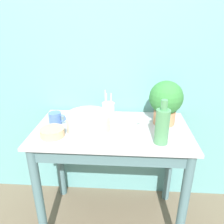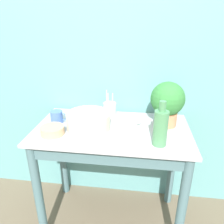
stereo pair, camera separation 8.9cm
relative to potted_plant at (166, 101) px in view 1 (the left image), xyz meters
name	(u,v)px [view 1 (the left image)]	position (x,y,z in m)	size (l,w,h in m)	color
wall_back	(115,65)	(-0.36, 0.25, 0.19)	(6.00, 0.05, 2.40)	#609E9E
counter_table	(112,154)	(-0.36, -0.12, -0.37)	(1.05, 0.59, 0.83)	slate
potted_plant	(166,101)	(0.00, 0.00, 0.00)	(0.23, 0.23, 0.31)	tan
bowl_wash_large	(88,122)	(-0.52, -0.13, -0.11)	(0.29, 0.29, 0.11)	beige
bottle_tall	(162,126)	(-0.06, -0.28, -0.06)	(0.08, 0.08, 0.28)	#4C8C59
mug_white	(131,120)	(-0.24, -0.05, -0.13)	(0.12, 0.09, 0.08)	white
mug_blue	(55,118)	(-0.77, -0.07, -0.13)	(0.12, 0.09, 0.09)	#4C70B7
bowl_small_cream	(123,137)	(-0.28, -0.26, -0.15)	(0.17, 0.17, 0.05)	beige
bowl_small_tan	(52,132)	(-0.74, -0.24, -0.15)	(0.15, 0.15, 0.05)	tan
utensil_cup	(108,110)	(-0.40, 0.06, -0.11)	(0.09, 0.09, 0.22)	silver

